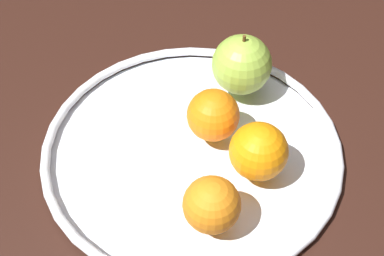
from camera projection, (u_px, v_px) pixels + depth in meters
The scene contains 6 objects.
ground_plane at pixel (192, 162), 70.91cm from camera, with size 115.75×115.75×4.00cm, color black.
fruit_bowl at pixel (192, 148), 68.72cm from camera, with size 38.58×38.58×1.80cm.
apple at pixel (242, 65), 71.89cm from camera, with size 8.19×8.19×8.99cm.
orange_front_left at pixel (212, 205), 58.10cm from camera, with size 6.50×6.50×6.50cm, color orange.
orange_back_right at pixel (211, 113), 66.99cm from camera, with size 6.73×6.73×6.73cm, color orange.
orange_center at pixel (259, 151), 62.67cm from camera, with size 7.08×7.08×7.08cm, color orange.
Camera 1 is at (24.69, 35.78, 54.20)cm, focal length 49.85 mm.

